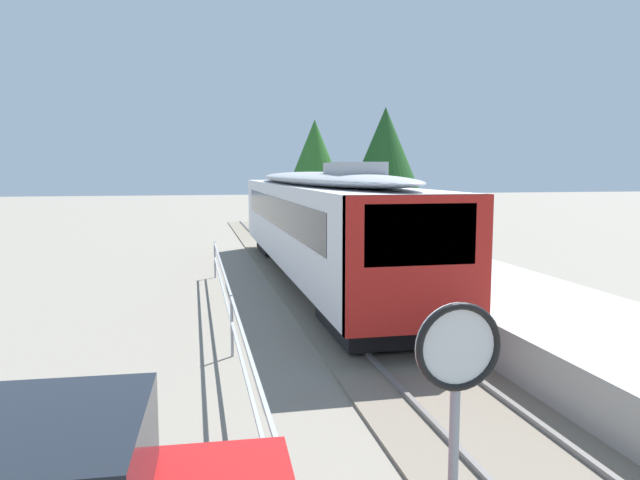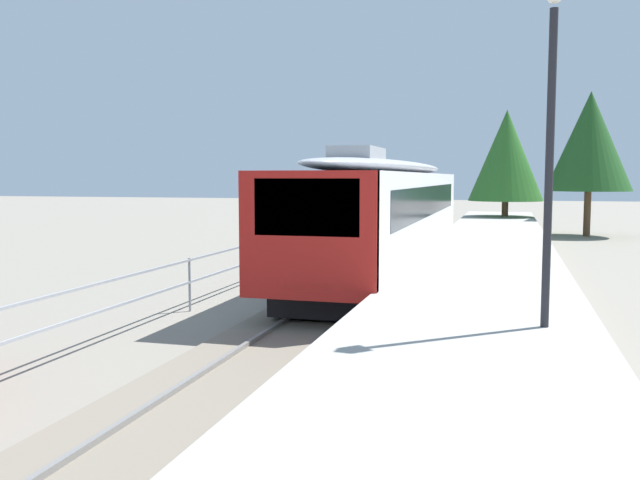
{
  "view_description": "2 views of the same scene",
  "coord_description": "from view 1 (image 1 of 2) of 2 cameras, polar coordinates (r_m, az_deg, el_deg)",
  "views": [
    {
      "loc": [
        -4.0,
        9.41,
        3.67
      ],
      "look_at": [
        -1.0,
        23.42,
        2.0
      ],
      "focal_mm": 33.44,
      "sensor_mm": 36.0,
      "label": 1
    },
    {
      "loc": [
        3.78,
        6.82,
        3.1
      ],
      "look_at": [
        0.0,
        20.42,
        1.8
      ],
      "focal_mm": 38.11,
      "sensor_mm": 36.0,
      "label": 2
    }
  ],
  "objects": [
    {
      "name": "commuter_train",
      "position": [
        19.57,
        -0.25,
        2.17
      ],
      "size": [
        2.82,
        18.39,
        3.74
      ],
      "color": "silver",
      "rests_on": "track_rails"
    },
    {
      "name": "tree_behind_carpark",
      "position": [
        37.87,
        -0.51,
        7.63
      ],
      "size": [
        4.13,
        4.13,
        6.87
      ],
      "color": "brown",
      "rests_on": "ground"
    },
    {
      "name": "track_rails",
      "position": [
        13.7,
        5.41,
        -8.77
      ],
      "size": [
        3.2,
        60.0,
        0.14
      ],
      "color": "slate",
      "rests_on": "ground"
    },
    {
      "name": "ground_plane",
      "position": [
        13.15,
        -7.35,
        -9.61
      ],
      "size": [
        160.0,
        160.0,
        0.0
      ],
      "primitive_type": "plane",
      "color": "gray"
    },
    {
      "name": "station_platform",
      "position": [
        14.88,
        17.52,
        -6.16
      ],
      "size": [
        3.9,
        60.0,
        0.9
      ],
      "primitive_type": "cube",
      "color": "#A8A59E",
      "rests_on": "ground"
    },
    {
      "name": "speed_limit_sign",
      "position": [
        4.26,
        12.93,
        -14.75
      ],
      "size": [
        0.61,
        0.1,
        2.81
      ],
      "color": "#9EA0A5",
      "rests_on": "ground"
    },
    {
      "name": "tree_behind_station_far",
      "position": [
        37.67,
        6.27,
        8.59
      ],
      "size": [
        4.37,
        4.37,
        7.6
      ],
      "color": "brown",
      "rests_on": "ground"
    }
  ]
}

